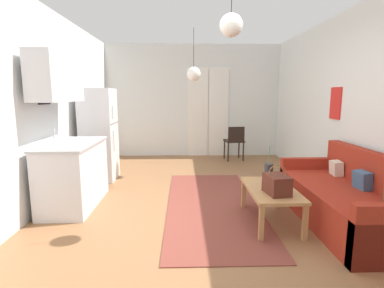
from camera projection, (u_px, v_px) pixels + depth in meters
ground_plane at (203, 222)px, 3.71m from camera, size 4.83×8.34×0.10m
wall_back at (193, 102)px, 7.35m from camera, size 4.43×0.13×2.73m
wall_right at (384, 108)px, 3.54m from camera, size 0.12×7.94×2.73m
wall_left at (16, 108)px, 3.42m from camera, size 0.12×7.94×2.73m
area_rug at (212, 205)px, 4.14m from camera, size 1.24×3.03×0.01m
couch at (349, 201)px, 3.50m from camera, size 0.85×1.97×0.86m
coffee_table at (271, 192)px, 3.52m from camera, size 0.54×1.00×0.43m
bamboo_vase at (269, 174)px, 3.68m from camera, size 0.11×0.11×0.47m
handbag at (277, 184)px, 3.30m from camera, size 0.26×0.34×0.34m
refrigerator at (99, 135)px, 5.29m from camera, size 0.58×0.62×1.63m
kitchen_counter at (70, 151)px, 4.02m from camera, size 0.63×1.25×2.05m
accent_chair at (235, 140)px, 6.88m from camera, size 0.46×0.45×0.80m
pendant_lamp_near at (231, 25)px, 3.15m from camera, size 0.25×0.25×0.60m
pendant_lamp_far at (194, 74)px, 5.52m from camera, size 0.26×0.26×0.96m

